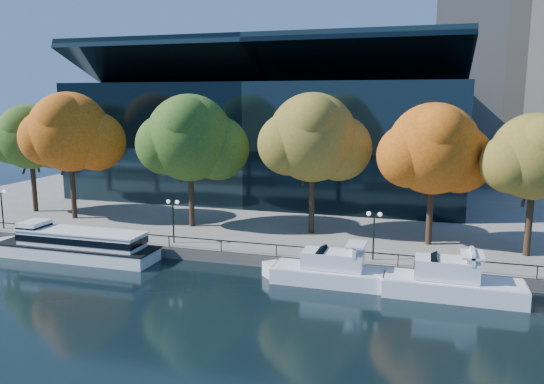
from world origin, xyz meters
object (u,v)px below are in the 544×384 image
(cruiser_far, at_px, (446,281))
(lamp_2, at_px, (374,224))
(tree_3, at_px, (314,139))
(tree_1, at_px, (70,134))
(lamp_1, at_px, (173,211))
(tree_5, at_px, (537,159))
(tour_boat, at_px, (73,244))
(lamp_0, at_px, (1,200))
(tree_4, at_px, (435,151))
(cruiser_near, at_px, (333,271))
(tree_0, at_px, (31,138))
(tree_2, at_px, (191,140))

(cruiser_far, height_order, lamp_2, lamp_2)
(cruiser_far, distance_m, tree_3, 19.10)
(tree_1, distance_m, lamp_1, 17.46)
(tree_5, bearing_deg, tour_boat, -167.27)
(tree_1, xyz_separation_m, lamp_2, (33.15, -6.11, -6.36))
(tree_1, bearing_deg, lamp_0, -123.80)
(tree_4, bearing_deg, tree_1, -179.93)
(tour_boat, xyz_separation_m, cruiser_near, (23.44, -0.00, -0.29))
(cruiser_far, bearing_deg, tour_boat, 179.28)
(tree_3, height_order, lamp_1, tree_3)
(tree_3, relative_size, tree_4, 1.07)
(tree_4, height_order, lamp_0, tree_4)
(lamp_1, bearing_deg, tree_0, 160.13)
(tree_2, bearing_deg, tree_1, -178.78)
(tree_3, distance_m, lamp_0, 32.10)
(tree_5, distance_m, lamp_0, 50.23)
(tree_1, xyz_separation_m, tree_5, (45.62, -1.24, -1.10))
(cruiser_far, height_order, tree_5, tree_5)
(tree_3, height_order, tree_4, tree_3)
(cruiser_far, xyz_separation_m, tree_5, (6.82, 9.10, 8.10))
(cruiser_near, bearing_deg, lamp_0, 173.69)
(tree_5, xyz_separation_m, lamp_1, (-30.55, -4.87, -5.26))
(cruiser_near, distance_m, tree_4, 14.93)
(lamp_1, bearing_deg, tour_boat, -154.33)
(tree_0, height_order, tree_4, tree_4)
(tour_boat, xyz_separation_m, tree_5, (38.52, 8.70, 7.92))
(cruiser_near, xyz_separation_m, lamp_0, (-34.64, 3.83, 2.95))
(tree_0, bearing_deg, tree_3, -1.02)
(lamp_0, bearing_deg, tree_1, 56.20)
(tree_2, bearing_deg, cruiser_far, -23.28)
(cruiser_far, relative_size, tree_0, 0.88)
(cruiser_far, xyz_separation_m, lamp_0, (-42.89, 4.23, 2.84))
(tree_3, xyz_separation_m, lamp_2, (6.61, -7.28, -6.23))
(cruiser_far, xyz_separation_m, lamp_2, (-5.65, 4.23, 2.84))
(tree_2, height_order, lamp_2, tree_2)
(cruiser_near, bearing_deg, lamp_1, 166.09)
(tour_boat, distance_m, tree_4, 33.19)
(tree_5, height_order, lamp_0, tree_5)
(cruiser_near, bearing_deg, tree_4, 54.51)
(lamp_1, bearing_deg, tree_3, 32.40)
(cruiser_near, xyz_separation_m, lamp_2, (2.61, 3.83, 2.95))
(tour_boat, distance_m, lamp_1, 9.24)
(cruiser_near, xyz_separation_m, lamp_1, (-15.47, 3.83, 2.95))
(tree_1, height_order, tree_4, tree_1)
(tree_5, bearing_deg, tree_4, 170.82)
(tree_1, height_order, tree_3, tree_1)
(tree_0, height_order, tree_5, tree_0)
(tour_boat, distance_m, lamp_2, 26.47)
(lamp_1, xyz_separation_m, lamp_2, (18.08, 0.00, 0.00))
(tree_1, bearing_deg, cruiser_far, -14.92)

